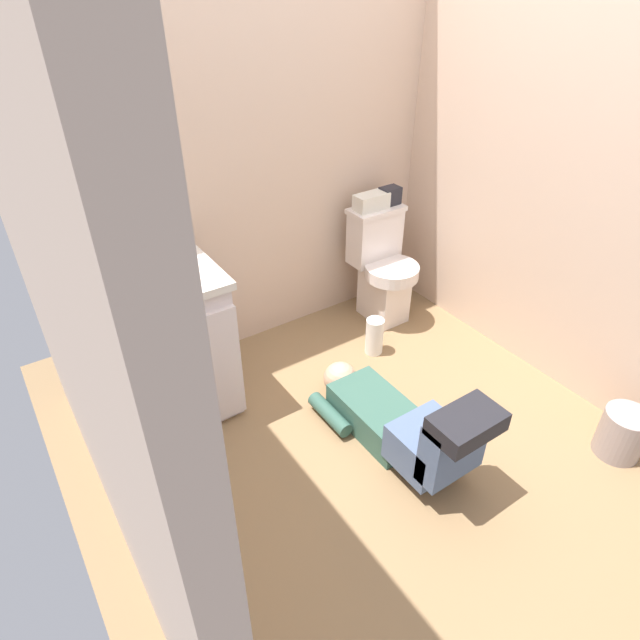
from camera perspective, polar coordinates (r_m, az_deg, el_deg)
The scene contains 16 objects.
ground_plane at distance 2.88m, azimuth 5.07°, elevation -12.06°, with size 2.84×3.20×0.04m, color olive.
wall_back at distance 3.07m, azimuth -7.60°, elevation 17.78°, with size 2.50×0.08×2.40m, color beige.
wall_left at distance 1.73m, azimuth -25.73°, elevation 0.71°, with size 0.08×2.20×2.40m, color beige.
wall_right at distance 3.06m, azimuth 25.06°, elevation 14.89°, with size 0.08×2.20×2.40m, color beige.
toilet at distance 3.55m, azimuth 6.60°, elevation 5.65°, with size 0.36×0.46×0.75m.
vanity_cabinet at distance 2.83m, azimuth -15.87°, elevation -2.68°, with size 0.60×0.53×0.82m.
faucet at distance 2.72m, azimuth -18.50°, elevation 6.49°, with size 0.02×0.02×0.10m, color silver.
person_plumber at distance 2.68m, azimuth 8.62°, elevation -10.80°, with size 0.39×1.06×0.52m.
tissue_box at distance 3.41m, azimuth 5.50°, elevation 12.46°, with size 0.22×0.11×0.10m, color silver.
toiletry_bag at distance 3.49m, azimuth 7.47°, elevation 13.00°, with size 0.12×0.09×0.11m, color #26262D.
soap_dispenser at distance 2.66m, azimuth -22.27°, elevation 5.44°, with size 0.06×0.06×0.17m.
bottle_clear at distance 2.65m, azimuth -20.52°, elevation 5.88°, with size 0.06×0.06×0.15m, color silver.
bottle_amber at distance 2.67m, azimuth -19.20°, elevation 6.31°, with size 0.05×0.05×0.14m, color orange.
bottle_white at distance 2.73m, azimuth -17.93°, elevation 6.96°, with size 0.06×0.06×0.12m, color white.
trash_can at distance 3.06m, azimuth 29.52°, elevation -10.47°, with size 0.22×0.22×0.25m, color gray.
paper_towel_roll at distance 3.32m, azimuth 5.82°, elevation -1.72°, with size 0.11×0.11×0.24m, color white.
Camera 1 is at (-1.31, -1.50, 2.07)m, focal length 30.02 mm.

